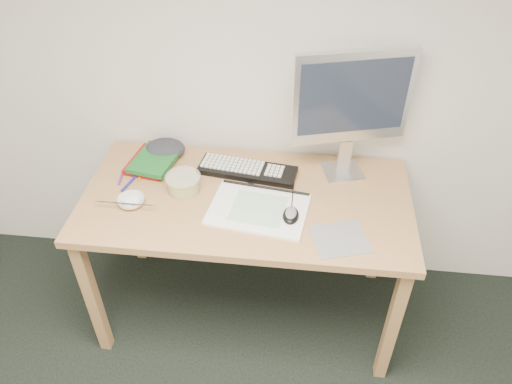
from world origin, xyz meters
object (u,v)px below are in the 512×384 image
at_px(desk, 246,212).
at_px(sketchpad, 258,209).
at_px(keyboard, 247,170).
at_px(monitor, 352,101).
at_px(rice_bowl, 131,202).

relative_size(desk, sketchpad, 3.53).
distance_m(keyboard, monitor, 0.55).
bearing_deg(rice_bowl, monitor, 20.52).
height_order(desk, rice_bowl, rice_bowl).
height_order(keyboard, monitor, monitor).
height_order(sketchpad, rice_bowl, rice_bowl).
xyz_separation_m(keyboard, rice_bowl, (-0.45, -0.27, 0.00)).
bearing_deg(rice_bowl, keyboard, 31.16).
distance_m(desk, keyboard, 0.20).
height_order(desk, monitor, monitor).
bearing_deg(keyboard, sketchpad, -64.98).
bearing_deg(desk, sketchpad, -52.24).
distance_m(keyboard, rice_bowl, 0.53).
relative_size(keyboard, monitor, 0.76).
height_order(keyboard, rice_bowl, rice_bowl).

